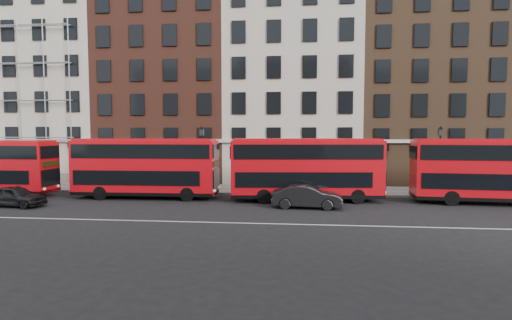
# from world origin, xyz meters

# --- Properties ---
(ground) EXTENTS (120.00, 120.00, 0.00)m
(ground) POSITION_xyz_m (0.00, 0.00, 0.00)
(ground) COLOR black
(ground) RESTS_ON ground
(pavement) EXTENTS (80.00, 5.00, 0.15)m
(pavement) POSITION_xyz_m (0.00, 10.50, 0.07)
(pavement) COLOR gray
(pavement) RESTS_ON ground
(kerb) EXTENTS (80.00, 0.30, 0.16)m
(kerb) POSITION_xyz_m (0.00, 8.00, 0.08)
(kerb) COLOR gray
(kerb) RESTS_ON ground
(road_centre_line) EXTENTS (70.00, 0.12, 0.01)m
(road_centre_line) POSITION_xyz_m (0.00, -2.00, 0.01)
(road_centre_line) COLOR white
(road_centre_line) RESTS_ON ground
(building_terrace) EXTENTS (64.00, 11.95, 22.00)m
(building_terrace) POSITION_xyz_m (-0.31, 17.88, 10.24)
(building_terrace) COLOR #B6AE9E
(building_terrace) RESTS_ON ground
(bus_b) EXTENTS (10.81, 2.78, 4.52)m
(bus_b) POSITION_xyz_m (-10.87, 5.52, 2.42)
(bus_b) COLOR red
(bus_b) RESTS_ON ground
(bus_c) EXTENTS (11.01, 3.54, 4.55)m
(bus_c) POSITION_xyz_m (1.15, 5.51, 2.44)
(bus_c) COLOR red
(bus_c) RESTS_ON ground
(bus_d) EXTENTS (10.98, 3.43, 4.54)m
(bus_d) POSITION_xyz_m (14.11, 5.52, 2.44)
(bus_d) COLOR red
(bus_d) RESTS_ON ground
(car_rear) EXTENTS (4.26, 2.15, 1.39)m
(car_rear) POSITION_xyz_m (-18.32, 1.36, 0.69)
(car_rear) COLOR black
(car_rear) RESTS_ON ground
(car_front) EXTENTS (4.68, 1.85, 1.52)m
(car_front) POSITION_xyz_m (1.19, 2.78, 0.76)
(car_front) COLOR black
(car_front) RESTS_ON ground
(lamp_post_left) EXTENTS (0.44, 0.44, 5.33)m
(lamp_post_left) POSITION_xyz_m (-7.28, 8.74, 3.08)
(lamp_post_left) COLOR black
(lamp_post_left) RESTS_ON pavement
(lamp_post_right) EXTENTS (0.44, 0.44, 5.33)m
(lamp_post_right) POSITION_xyz_m (11.69, 9.12, 3.08)
(lamp_post_right) COLOR black
(lamp_post_right) RESTS_ON pavement
(iron_railings) EXTENTS (6.60, 0.06, 1.00)m
(iron_railings) POSITION_xyz_m (0.00, 12.70, 0.65)
(iron_railings) COLOR black
(iron_railings) RESTS_ON pavement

